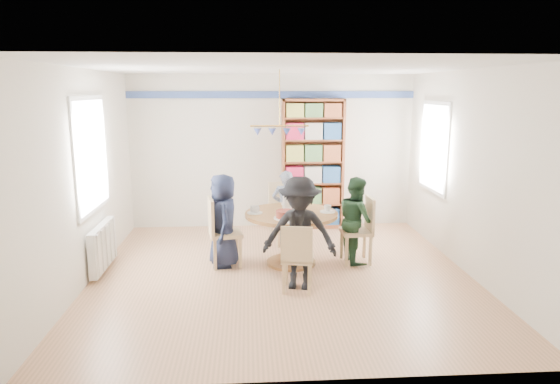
{
  "coord_description": "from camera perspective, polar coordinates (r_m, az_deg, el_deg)",
  "views": [
    {
      "loc": [
        -0.44,
        -6.32,
        2.43
      ],
      "look_at": [
        0.0,
        0.4,
        1.05
      ],
      "focal_mm": 32.0,
      "sensor_mm": 36.0,
      "label": 1
    }
  ],
  "objects": [
    {
      "name": "chair_near",
      "position": [
        6.08,
        1.97,
        -7.23
      ],
      "size": [
        0.44,
        0.44,
        0.85
      ],
      "color": "#D4B282",
      "rests_on": "ground"
    },
    {
      "name": "bookshelf",
      "position": [
        8.83,
        3.74,
        3.05
      ],
      "size": [
        1.09,
        0.33,
        2.28
      ],
      "color": "brown",
      "rests_on": "ground"
    },
    {
      "name": "person_right",
      "position": [
        7.18,
        8.71,
        -3.16
      ],
      "size": [
        0.56,
        0.67,
        1.24
      ],
      "primitive_type": "imported",
      "rotation": [
        0.0,
        0.0,
        1.74
      ],
      "color": "#1B361F",
      "rests_on": "ground"
    },
    {
      "name": "chair_right",
      "position": [
        7.2,
        9.33,
        -3.93
      ],
      "size": [
        0.43,
        0.43,
        0.95
      ],
      "color": "#D4B282",
      "rests_on": "ground"
    },
    {
      "name": "chair_left",
      "position": [
        7.0,
        -6.92,
        -4.19
      ],
      "size": [
        0.5,
        0.5,
        0.98
      ],
      "color": "#D4B282",
      "rests_on": "ground"
    },
    {
      "name": "person_far",
      "position": [
        7.9,
        0.66,
        -1.83
      ],
      "size": [
        0.45,
        0.31,
        1.2
      ],
      "primitive_type": "imported",
      "rotation": [
        0.0,
        0.0,
        3.09
      ],
      "color": "gray",
      "rests_on": "ground"
    },
    {
      "name": "dining_table",
      "position": [
        7.02,
        1.3,
        -3.89
      ],
      "size": [
        1.3,
        1.3,
        0.75
      ],
      "color": "brown",
      "rests_on": "ground"
    },
    {
      "name": "radiator",
      "position": [
        7.21,
        -19.59,
        -5.87
      ],
      "size": [
        0.12,
        1.0,
        0.6
      ],
      "color": "silver",
      "rests_on": "ground"
    },
    {
      "name": "room_shell",
      "position": [
        7.23,
        -2.31,
        5.37
      ],
      "size": [
        5.0,
        5.0,
        5.0
      ],
      "color": "white",
      "rests_on": "ground"
    },
    {
      "name": "ground",
      "position": [
        6.78,
        0.22,
        -9.41
      ],
      "size": [
        5.0,
        5.0,
        0.0
      ],
      "primitive_type": "plane",
      "color": "tan"
    },
    {
      "name": "tableware",
      "position": [
        6.98,
        1.07,
        -1.75
      ],
      "size": [
        1.23,
        1.23,
        0.32
      ],
      "color": "white",
      "rests_on": "dining_table"
    },
    {
      "name": "person_near",
      "position": [
        6.14,
        2.26,
        -4.75
      ],
      "size": [
        1.0,
        0.71,
        1.41
      ],
      "primitive_type": "imported",
      "rotation": [
        0.0,
        0.0,
        -0.22
      ],
      "color": "black",
      "rests_on": "ground"
    },
    {
      "name": "chair_far",
      "position": [
        8.04,
        0.4,
        -2.02
      ],
      "size": [
        0.53,
        0.53,
        0.98
      ],
      "color": "#D4B282",
      "rests_on": "ground"
    },
    {
      "name": "person_left",
      "position": [
        6.98,
        -6.5,
        -3.25
      ],
      "size": [
        0.51,
        0.7,
        1.3
      ],
      "primitive_type": "imported",
      "rotation": [
        0.0,
        0.0,
        -1.41
      ],
      "color": "#181E35",
      "rests_on": "ground"
    }
  ]
}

